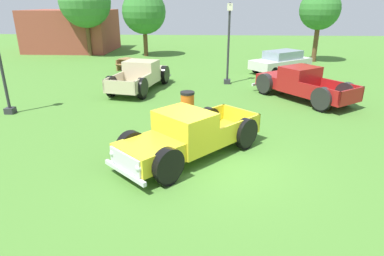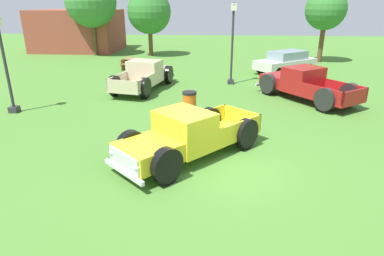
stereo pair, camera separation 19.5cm
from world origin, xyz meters
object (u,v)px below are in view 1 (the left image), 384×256
(pickup_truck_behind_left, at_px, (298,83))
(trash_can, at_px, (187,103))
(pickup_truck_foreground, at_px, (183,137))
(picnic_table, at_px, (132,63))
(pickup_truck_behind_right, at_px, (142,75))
(oak_tree_west, at_px, (144,12))
(sedan_distant_a, at_px, (281,61))
(oak_tree_center, at_px, (320,10))
(oak_tree_east, at_px, (85,2))
(lamp_post_near, at_px, (1,64))
(lamp_post_far, at_px, (229,43))

(pickup_truck_behind_left, distance_m, trash_can, 5.82)
(pickup_truck_foreground, relative_size, picnic_table, 2.06)
(pickup_truck_behind_right, bearing_deg, oak_tree_west, 99.57)
(sedan_distant_a, bearing_deg, picnic_table, 179.30)
(picnic_table, bearing_deg, oak_tree_center, 18.02)
(trash_can, distance_m, oak_tree_west, 16.72)
(pickup_truck_behind_right, relative_size, oak_tree_east, 0.79)
(picnic_table, height_order, oak_tree_east, oak_tree_east)
(pickup_truck_behind_left, distance_m, lamp_post_near, 13.02)
(pickup_truck_behind_left, height_order, pickup_truck_behind_right, pickup_truck_behind_left)
(lamp_post_near, bearing_deg, pickup_truck_foreground, -27.33)
(trash_can, bearing_deg, oak_tree_west, 106.48)
(pickup_truck_behind_left, xyz_separation_m, trash_can, (-5.14, -2.72, -0.25))
(picnic_table, bearing_deg, pickup_truck_foreground, -71.35)
(lamp_post_near, bearing_deg, oak_tree_east, 97.55)
(lamp_post_far, height_order, oak_tree_west, oak_tree_west)
(pickup_truck_foreground, height_order, oak_tree_west, oak_tree_west)
(pickup_truck_behind_right, distance_m, oak_tree_east, 13.83)
(pickup_truck_behind_left, relative_size, lamp_post_far, 1.16)
(lamp_post_far, distance_m, oak_tree_center, 10.81)
(pickup_truck_behind_left, relative_size, oak_tree_center, 0.95)
(pickup_truck_behind_left, bearing_deg, sedan_distant_a, 85.92)
(lamp_post_far, bearing_deg, pickup_truck_foreground, -99.92)
(oak_tree_east, relative_size, oak_tree_west, 1.20)
(sedan_distant_a, xyz_separation_m, oak_tree_center, (3.44, 4.49, 3.11))
(pickup_truck_behind_right, height_order, oak_tree_east, oak_tree_east)
(pickup_truck_foreground, distance_m, pickup_truck_behind_right, 9.02)
(sedan_distant_a, bearing_deg, oak_tree_east, 156.50)
(oak_tree_center, bearing_deg, sedan_distant_a, -127.48)
(lamp_post_near, bearing_deg, sedan_distant_a, 35.90)
(pickup_truck_behind_right, bearing_deg, picnic_table, 108.54)
(oak_tree_east, xyz_separation_m, oak_tree_center, (18.60, -2.11, -0.58))
(picnic_table, bearing_deg, pickup_truck_behind_left, -34.26)
(lamp_post_far, relative_size, trash_can, 4.63)
(pickup_truck_foreground, bearing_deg, oak_tree_west, 103.55)
(sedan_distant_a, height_order, oak_tree_east, oak_tree_east)
(trash_can, relative_size, oak_tree_west, 0.17)
(pickup_truck_behind_right, relative_size, oak_tree_west, 0.95)
(trash_can, height_order, oak_tree_west, oak_tree_west)
(trash_can, bearing_deg, lamp_post_near, -177.30)
(lamp_post_near, relative_size, picnic_table, 1.74)
(picnic_table, relative_size, oak_tree_center, 0.42)
(picnic_table, bearing_deg, pickup_truck_behind_right, -71.46)
(pickup_truck_foreground, distance_m, lamp_post_far, 10.16)
(pickup_truck_behind_left, xyz_separation_m, oak_tree_west, (-9.80, 13.02, 2.88))
(pickup_truck_foreground, distance_m, oak_tree_west, 20.81)
(picnic_table, relative_size, oak_tree_east, 0.34)
(lamp_post_near, height_order, oak_tree_east, oak_tree_east)
(sedan_distant_a, bearing_deg, pickup_truck_foreground, -112.08)
(pickup_truck_behind_right, xyz_separation_m, lamp_post_near, (-4.72, -4.61, 1.34))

